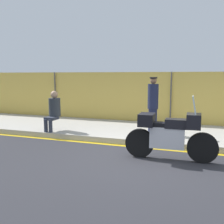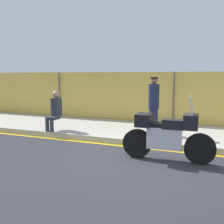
{
  "view_description": "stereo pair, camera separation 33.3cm",
  "coord_description": "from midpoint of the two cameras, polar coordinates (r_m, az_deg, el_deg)",
  "views": [
    {
      "loc": [
        1.19,
        -6.07,
        2.03
      ],
      "look_at": [
        -1.44,
        1.44,
        0.91
      ],
      "focal_mm": 42.0,
      "sensor_mm": 36.0,
      "label": 1
    },
    {
      "loc": [
        1.51,
        -5.95,
        2.03
      ],
      "look_at": [
        -1.44,
        1.44,
        0.91
      ],
      "focal_mm": 42.0,
      "sensor_mm": 36.0,
      "label": 2
    }
  ],
  "objects": [
    {
      "name": "curb_paint_stripe",
      "position": [
        7.44,
        8.2,
        -7.89
      ],
      "size": [
        38.16,
        0.18,
        0.01
      ],
      "color": "gold",
      "rests_on": "ground_plane"
    },
    {
      "name": "storefront_fence",
      "position": [
        10.47,
        11.84,
        2.62
      ],
      "size": [
        36.25,
        0.17,
        2.16
      ],
      "color": "gold",
      "rests_on": "ground_plane"
    },
    {
      "name": "ground_plane",
      "position": [
        6.48,
        6.42,
        -10.3
      ],
      "size": [
        120.0,
        120.0,
        0.0
      ],
      "primitive_type": "plane",
      "color": "#2D2D33"
    },
    {
      "name": "sidewalk",
      "position": [
        9.0,
        10.26,
        -4.61
      ],
      "size": [
        38.16,
        3.13,
        0.17
      ],
      "color": "#ADA89E",
      "rests_on": "ground_plane"
    },
    {
      "name": "officer_standing",
      "position": [
        8.48,
        7.79,
        1.65
      ],
      "size": [
        0.34,
        0.34,
        1.8
      ],
      "color": "#191E38",
      "rests_on": "sidewalk"
    },
    {
      "name": "motorcycle",
      "position": [
        6.41,
        10.95,
        -4.69
      ],
      "size": [
        2.2,
        0.54,
        1.56
      ],
      "rotation": [
        0.0,
        0.0,
        0.03
      ],
      "color": "black",
      "rests_on": "ground_plane"
    },
    {
      "name": "person_seated_on_curb",
      "position": [
        9.13,
        -13.61,
        0.7
      ],
      "size": [
        0.39,
        0.69,
        1.33
      ],
      "color": "#2D3342",
      "rests_on": "sidewalk"
    }
  ]
}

